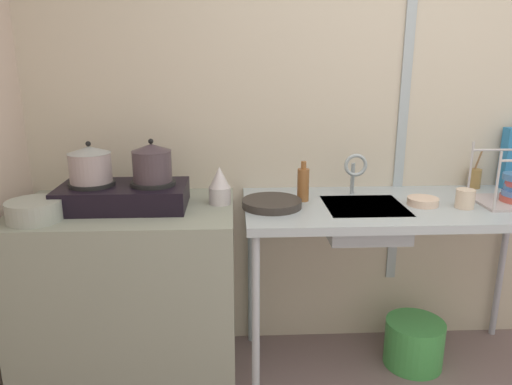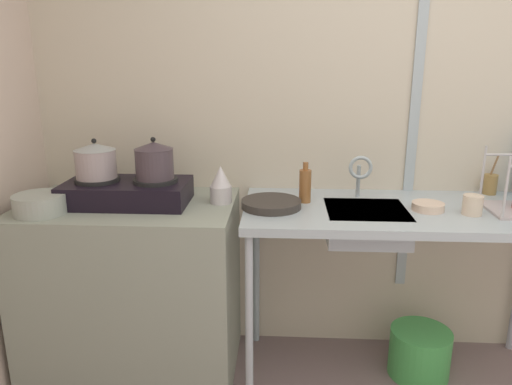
# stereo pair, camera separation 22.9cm
# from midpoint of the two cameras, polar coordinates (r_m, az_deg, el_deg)

# --- Properties ---
(wall_back) EXTENTS (4.85, 0.10, 2.45)m
(wall_back) POSITION_cam_midpoint_polar(r_m,az_deg,el_deg) (2.74, 21.30, 6.89)
(wall_back) COLOR beige
(wall_back) RESTS_ON ground
(wall_metal_strip) EXTENTS (0.05, 0.01, 1.96)m
(wall_metal_strip) POSITION_cam_midpoint_polar(r_m,az_deg,el_deg) (2.65, 20.62, 9.38)
(wall_metal_strip) COLOR #A4B1B9
(counter_concrete) EXTENTS (1.03, 0.65, 0.91)m
(counter_concrete) POSITION_cam_midpoint_polar(r_m,az_deg,el_deg) (2.56, -11.64, -11.06)
(counter_concrete) COLOR gray
(counter_concrete) RESTS_ON ground
(counter_sink) EXTENTS (1.52, 0.65, 0.91)m
(counter_sink) POSITION_cam_midpoint_polar(r_m,az_deg,el_deg) (2.43, 19.68, -3.27)
(counter_sink) COLOR #A4B1B9
(counter_sink) RESTS_ON ground
(stove) EXTENTS (0.59, 0.32, 0.13)m
(stove) POSITION_cam_midpoint_polar(r_m,az_deg,el_deg) (2.38, -12.28, 0.06)
(stove) COLOR black
(stove) RESTS_ON counter_concrete
(pot_on_left_burner) EXTENTS (0.19, 0.19, 0.19)m
(pot_on_left_burner) POSITION_cam_midpoint_polar(r_m,az_deg,el_deg) (2.39, -15.76, 3.61)
(pot_on_left_burner) COLOR #A39193
(pot_on_left_burner) RESTS_ON stove
(pot_on_right_burner) EXTENTS (0.18, 0.18, 0.20)m
(pot_on_right_burner) POSITION_cam_midpoint_polar(r_m,az_deg,el_deg) (2.31, -9.12, 3.73)
(pot_on_right_burner) COLOR #45383F
(pot_on_right_burner) RESTS_ON stove
(pot_beside_stove) EXTENTS (0.23, 0.23, 0.09)m
(pot_beside_stove) POSITION_cam_midpoint_polar(r_m,az_deg,el_deg) (2.34, -21.55, -1.31)
(pot_beside_stove) COLOR #9AA197
(pot_beside_stove) RESTS_ON counter_concrete
(percolator) EXTENTS (0.11, 0.11, 0.18)m
(percolator) POSITION_cam_midpoint_polar(r_m,az_deg,el_deg) (2.33, -1.37, 0.87)
(percolator) COLOR silver
(percolator) RESTS_ON counter_concrete
(sink_basin) EXTENTS (0.37, 0.36, 0.14)m
(sink_basin) POSITION_cam_midpoint_polar(r_m,az_deg,el_deg) (2.36, 15.50, -3.57)
(sink_basin) COLOR #A4B1B9
(sink_basin) RESTS_ON counter_sink
(faucet) EXTENTS (0.12, 0.07, 0.22)m
(faucet) POSITION_cam_midpoint_polar(r_m,az_deg,el_deg) (2.46, 14.77, 2.49)
(faucet) COLOR #A4B1B9
(faucet) RESTS_ON counter_sink
(frying_pan) EXTENTS (0.28, 0.28, 0.04)m
(frying_pan) POSITION_cam_midpoint_polar(r_m,az_deg,el_deg) (2.28, 4.68, -1.38)
(frying_pan) COLOR #312B27
(frying_pan) RESTS_ON counter_sink
(cup_by_rack) EXTENTS (0.09, 0.09, 0.09)m
(cup_by_rack) POSITION_cam_midpoint_polar(r_m,az_deg,el_deg) (2.42, 26.64, -1.36)
(cup_by_rack) COLOR beige
(cup_by_rack) RESTS_ON counter_sink
(small_bowl_on_drainboard) EXTENTS (0.15, 0.15, 0.04)m
(small_bowl_on_drainboard) POSITION_cam_midpoint_polar(r_m,az_deg,el_deg) (2.41, 22.17, -1.58)
(small_bowl_on_drainboard) COLOR beige
(small_bowl_on_drainboard) RESTS_ON counter_sink
(bottle_by_sink) EXTENTS (0.06, 0.06, 0.20)m
(bottle_by_sink) POSITION_cam_midpoint_polar(r_m,az_deg,el_deg) (2.37, 8.57, 0.81)
(bottle_by_sink) COLOR brown
(bottle_by_sink) RESTS_ON counter_sink
(utensil_jar) EXTENTS (0.07, 0.07, 0.21)m
(utensil_jar) POSITION_cam_midpoint_polar(r_m,az_deg,el_deg) (2.82, 27.98, 0.88)
(utensil_jar) COLOR olive
(utensil_jar) RESTS_ON counter_sink
(bucket_on_floor) EXTENTS (0.31, 0.31, 0.25)m
(bucket_on_floor) POSITION_cam_midpoint_polar(r_m,az_deg,el_deg) (2.79, 21.03, -17.23)
(bucket_on_floor) COLOR green
(bucket_on_floor) RESTS_ON ground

